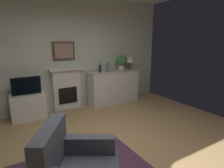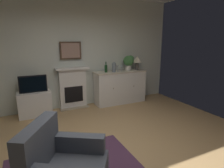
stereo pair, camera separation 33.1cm
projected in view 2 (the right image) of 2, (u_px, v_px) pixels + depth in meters
name	position (u px, v px, depth m)	size (l,w,h in m)	color
ground_plane	(117.00, 156.00, 3.07)	(5.80, 5.19, 0.10)	tan
wall_rear	(73.00, 53.00, 4.98)	(5.80, 0.06, 2.90)	silver
fireplace_unit	(73.00, 88.00, 5.03)	(0.87, 0.30, 1.10)	white
framed_picture	(71.00, 51.00, 4.85)	(0.55, 0.04, 0.45)	#473323
sideboard_cabinet	(120.00, 87.00, 5.45)	(1.50, 0.49, 0.93)	white
table_lamp	(137.00, 60.00, 5.52)	(0.26, 0.26, 0.40)	#4C4742
wine_bottle	(106.00, 68.00, 5.14)	(0.08, 0.08, 0.29)	#193F1E
wine_glass_left	(118.00, 67.00, 5.30)	(0.07, 0.07, 0.16)	silver
wine_glass_center	(122.00, 67.00, 5.33)	(0.07, 0.07, 0.16)	silver
vase_decorative	(114.00, 67.00, 5.18)	(0.11, 0.11, 0.28)	slate
tv_cabinet	(35.00, 104.00, 4.54)	(0.75, 0.42, 0.59)	white
tv_set	(33.00, 84.00, 4.41)	(0.62, 0.07, 0.40)	black
potted_plant_small	(129.00, 61.00, 5.46)	(0.30, 0.30, 0.43)	beige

